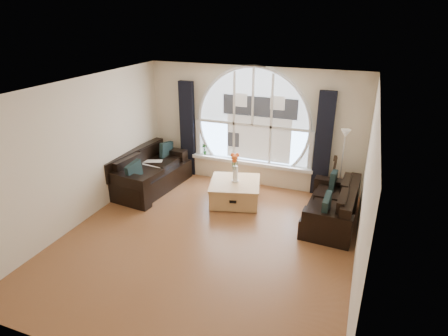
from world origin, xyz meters
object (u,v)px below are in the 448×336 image
at_px(sofa_left, 150,172).
at_px(guitar, 333,177).
at_px(sofa_right, 331,204).
at_px(floor_lamp, 341,167).
at_px(vase_flowers, 235,164).
at_px(potted_plant, 205,149).
at_px(coffee_chest, 235,191).

bearing_deg(sofa_left, guitar, 18.88).
bearing_deg(sofa_right, floor_lamp, 89.88).
height_order(sofa_right, guitar, guitar).
xyz_separation_m(vase_flowers, potted_plant, (-1.15, 1.03, -0.16)).
distance_m(sofa_right, potted_plant, 3.39).
height_order(floor_lamp, potted_plant, floor_lamp).
xyz_separation_m(sofa_right, floor_lamp, (0.05, 0.96, 0.40)).
xyz_separation_m(sofa_right, vase_flowers, (-2.00, 0.19, 0.45)).
bearing_deg(sofa_left, sofa_right, 4.81).
bearing_deg(sofa_left, vase_flowers, 8.53).
relative_size(sofa_right, vase_flowers, 2.43).
bearing_deg(guitar, coffee_chest, -141.68).
bearing_deg(sofa_right, guitar, 97.82).
bearing_deg(floor_lamp, coffee_chest, -158.55).
bearing_deg(floor_lamp, sofa_left, -168.30).
relative_size(floor_lamp, guitar, 1.51).
distance_m(guitar, potted_plant, 3.09).
distance_m(coffee_chest, guitar, 2.11).
xyz_separation_m(sofa_left, vase_flowers, (2.02, 0.07, 0.45)).
bearing_deg(coffee_chest, potted_plant, 122.55).
distance_m(vase_flowers, floor_lamp, 2.20).
height_order(sofa_left, guitar, guitar).
distance_m(coffee_chest, potted_plant, 1.63).
bearing_deg(potted_plant, guitar, -4.39).
xyz_separation_m(sofa_left, floor_lamp, (4.08, 0.85, 0.40)).
distance_m(sofa_right, guitar, 1.00).
relative_size(guitar, potted_plant, 3.75).
bearing_deg(guitar, sofa_right, -70.34).
xyz_separation_m(vase_flowers, floor_lamp, (2.06, 0.77, -0.05)).
bearing_deg(vase_flowers, coffee_chest, -76.25).
bearing_deg(guitar, potted_plant, -169.41).
bearing_deg(coffee_chest, sofa_right, -19.42).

